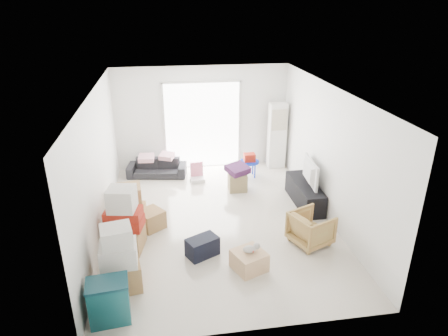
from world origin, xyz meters
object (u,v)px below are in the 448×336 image
object	(u,v)px
ac_tower	(277,136)
sofa	(157,165)
ottoman	(237,181)
wood_crate	(249,260)
tv_console	(305,194)
armchair	(311,227)
storage_bins	(109,301)
television	(306,181)
kids_table	(249,160)

from	to	relation	value
ac_tower	sofa	xyz separation A→B (m)	(-3.20, -0.15, -0.58)
ac_tower	ottoman	distance (m)	1.93
sofa	wood_crate	xyz separation A→B (m)	(1.53, -4.16, -0.12)
ac_tower	wood_crate	size ratio (longest dim) A/B	3.51
tv_console	ottoman	xyz separation A→B (m)	(-1.35, 0.92, -0.04)
ottoman	wood_crate	xyz separation A→B (m)	(-0.37, -3.03, -0.05)
tv_console	wood_crate	distance (m)	2.72
ac_tower	armchair	bearing A→B (deg)	-95.69
ac_tower	sofa	bearing A→B (deg)	-177.31
sofa	storage_bins	bearing A→B (deg)	-88.68
armchair	ottoman	xyz separation A→B (m)	(-0.93, 2.44, -0.13)
armchair	ottoman	bearing A→B (deg)	-1.96
tv_console	storage_bins	xyz separation A→B (m)	(-3.90, -2.95, 0.08)
television	kids_table	xyz separation A→B (m)	(-0.91, 1.63, -0.11)
sofa	armchair	world-z (taller)	armchair
ac_tower	wood_crate	world-z (taller)	ac_tower
ac_tower	wood_crate	bearing A→B (deg)	-111.11
sofa	wood_crate	world-z (taller)	sofa
ac_tower	kids_table	size ratio (longest dim) A/B	2.79
wood_crate	armchair	bearing A→B (deg)	24.56
ac_tower	television	xyz separation A→B (m)	(0.05, -2.20, -0.32)
tv_console	television	distance (m)	0.31
television	kids_table	world-z (taller)	kids_table
kids_table	wood_crate	xyz separation A→B (m)	(-0.80, -3.74, -0.28)
kids_table	ac_tower	bearing A→B (deg)	33.32
kids_table	sofa	bearing A→B (deg)	169.95
ottoman	wood_crate	distance (m)	3.06
storage_bins	ottoman	xyz separation A→B (m)	(2.55, 3.87, -0.12)
storage_bins	kids_table	size ratio (longest dim) A/B	1.05
kids_table	wood_crate	size ratio (longest dim) A/B	1.26
armchair	ottoman	distance (m)	2.62
storage_bins	sofa	bearing A→B (deg)	82.54
television	wood_crate	bearing A→B (deg)	145.55
tv_console	kids_table	distance (m)	1.88
television	storage_bins	bearing A→B (deg)	131.71
tv_console	television	bearing A→B (deg)	-90.00
kids_table	wood_crate	world-z (taller)	kids_table
ac_tower	kids_table	bearing A→B (deg)	-146.68
storage_bins	ottoman	world-z (taller)	storage_bins
television	armchair	distance (m)	1.59
tv_console	wood_crate	world-z (taller)	tv_console
tv_console	ac_tower	bearing A→B (deg)	91.30
storage_bins	kids_table	distance (m)	5.47
armchair	kids_table	world-z (taller)	armchair
tv_console	storage_bins	size ratio (longest dim) A/B	2.26
television	armchair	xyz separation A→B (m)	(-0.42, -1.52, -0.21)
wood_crate	ac_tower	bearing A→B (deg)	68.89
storage_bins	kids_table	world-z (taller)	storage_bins
sofa	storage_bins	world-z (taller)	storage_bins
sofa	wood_crate	bearing A→B (deg)	-60.96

